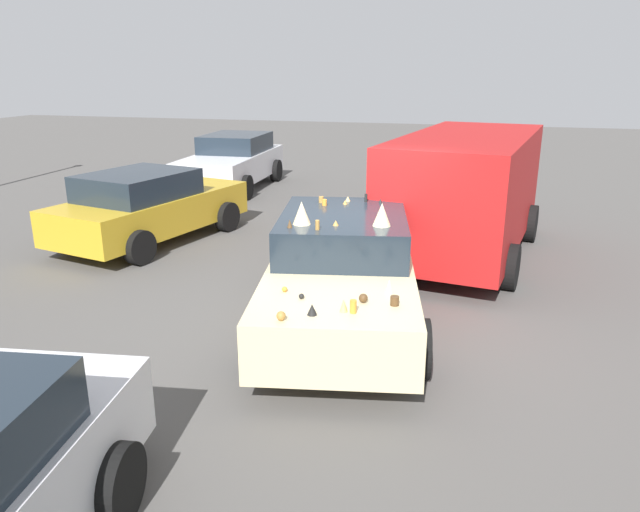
% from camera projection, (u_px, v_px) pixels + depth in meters
% --- Properties ---
extents(ground_plane, '(60.00, 60.00, 0.00)m').
position_uv_depth(ground_plane, '(341.00, 321.00, 8.11)').
color(ground_plane, '#514F4C').
extents(art_car_decorated, '(4.90, 2.67, 1.71)m').
position_uv_depth(art_car_decorated, '(342.00, 269.00, 7.95)').
color(art_car_decorated, beige).
rests_on(art_car_decorated, ground).
extents(parked_van_behind_right, '(5.16, 2.84, 2.18)m').
position_uv_depth(parked_van_behind_right, '(466.00, 189.00, 10.61)').
color(parked_van_behind_right, '#B21919').
rests_on(parked_van_behind_right, ground).
extents(parked_sedan_row_back_center, '(4.35, 2.61, 1.41)m').
position_uv_depth(parked_sedan_row_back_center, '(149.00, 206.00, 11.62)').
color(parked_sedan_row_back_center, gold).
rests_on(parked_sedan_row_back_center, ground).
extents(parked_sedan_behind_left, '(4.47, 2.14, 1.48)m').
position_uv_depth(parked_sedan_behind_left, '(232.00, 162.00, 16.85)').
color(parked_sedan_behind_left, white).
rests_on(parked_sedan_behind_left, ground).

